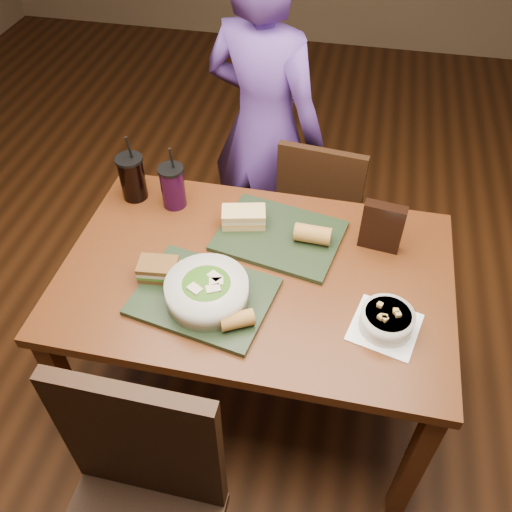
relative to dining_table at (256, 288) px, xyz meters
The scene contains 16 objects.
ground 0.66m from the dining_table, ahead, with size 6.00×6.00×0.00m, color #381C0B.
dining_table is the anchor object (origin of this frame).
chair_near 0.78m from the dining_table, 102.40° to the right, with size 0.44×0.44×1.01m.
chair_far 0.73m from the dining_table, 78.23° to the left, with size 0.40×0.41×0.85m.
diner 0.83m from the dining_table, 99.43° to the left, with size 0.57×0.37×1.55m, color #513086.
tray_near 0.23m from the dining_table, 132.12° to the right, with size 0.42×0.32×0.02m, color black.
tray_far 0.21m from the dining_table, 74.49° to the left, with size 0.42×0.32×0.02m, color black.
salad_bowl 0.26m from the dining_table, 125.53° to the right, with size 0.26×0.26×0.09m.
soup_bowl 0.48m from the dining_table, 19.20° to the right, with size 0.24×0.24×0.08m.
sandwich_near 0.35m from the dining_table, 161.19° to the right, with size 0.13×0.10×0.06m.
sandwich_far 0.26m from the dining_table, 113.38° to the left, with size 0.17×0.12×0.06m.
baguette_near 0.28m from the dining_table, 91.23° to the right, with size 0.05×0.05×0.10m, color #AD7533.
baguette_far 0.27m from the dining_table, 44.66° to the left, with size 0.06×0.06×0.13m, color #AD7533.
cup_cola 0.63m from the dining_table, 151.58° to the left, with size 0.10×0.10×0.27m.
cup_berry 0.49m from the dining_table, 143.53° to the left, with size 0.10×0.10×0.26m.
chip_bag 0.48m from the dining_table, 27.19° to the left, with size 0.14×0.04×0.18m, color black.
Camera 1 is at (0.26, -1.21, 2.08)m, focal length 38.00 mm.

